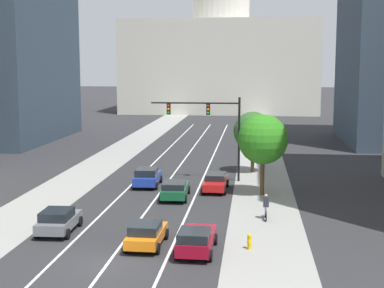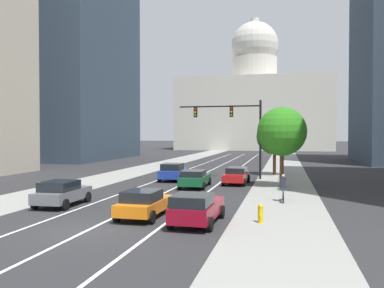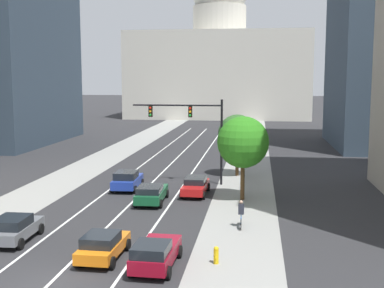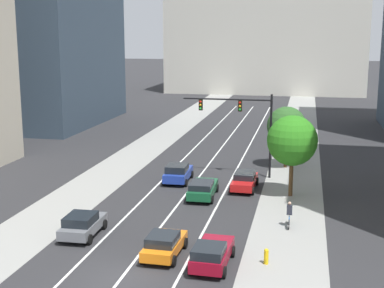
{
  "view_description": "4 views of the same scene",
  "coord_description": "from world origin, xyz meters",
  "px_view_note": "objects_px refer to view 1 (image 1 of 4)",
  "views": [
    {
      "loc": [
        7.4,
        -27.31,
        10.21
      ],
      "look_at": [
        1.68,
        25.2,
        2.83
      ],
      "focal_mm": 53.12,
      "sensor_mm": 36.0,
      "label": 1
    },
    {
      "loc": [
        8.38,
        -15.74,
        4.21
      ],
      "look_at": [
        -1.65,
        27.46,
        3.14
      ],
      "focal_mm": 37.42,
      "sensor_mm": 36.0,
      "label": 2
    },
    {
      "loc": [
        9.23,
        -20.64,
        9.28
      ],
      "look_at": [
        2.44,
        30.88,
        2.37
      ],
      "focal_mm": 46.84,
      "sensor_mm": 36.0,
      "label": 3
    },
    {
      "loc": [
        9.14,
        -25.53,
        12.61
      ],
      "look_at": [
        -0.62,
        21.03,
        3.0
      ],
      "focal_mm": 51.6,
      "sensor_mm": 36.0,
      "label": 4
    }
  ],
  "objects_px": {
    "car_crimson": "(196,240)",
    "street_tree_mid_right": "(263,139)",
    "car_gray": "(58,220)",
    "car_green": "(175,189)",
    "car_blue": "(147,177)",
    "fire_hydrant": "(250,241)",
    "traffic_signal_mast": "(212,121)",
    "cyclist": "(266,207)",
    "capitol_building": "(221,55)",
    "car_red": "(216,182)",
    "car_orange": "(146,234)",
    "street_tree_near_right": "(253,131)"
  },
  "relations": [
    {
      "from": "car_crimson",
      "to": "car_blue",
      "type": "xyz_separation_m",
      "value": [
        -5.85,
        16.74,
        0.04
      ]
    },
    {
      "from": "cyclist",
      "to": "street_tree_mid_right",
      "type": "xyz_separation_m",
      "value": [
        -0.15,
        7.2,
        3.58
      ]
    },
    {
      "from": "traffic_signal_mast",
      "to": "cyclist",
      "type": "height_order",
      "value": "traffic_signal_mast"
    },
    {
      "from": "capitol_building",
      "to": "cyclist",
      "type": "relative_size",
      "value": 23.99
    },
    {
      "from": "car_crimson",
      "to": "fire_hydrant",
      "type": "height_order",
      "value": "car_crimson"
    },
    {
      "from": "car_gray",
      "to": "car_green",
      "type": "relative_size",
      "value": 0.87
    },
    {
      "from": "capitol_building",
      "to": "car_green",
      "type": "bearing_deg",
      "value": -88.99
    },
    {
      "from": "street_tree_near_right",
      "to": "cyclist",
      "type": "bearing_deg",
      "value": -86.73
    },
    {
      "from": "car_orange",
      "to": "car_red",
      "type": "distance_m",
      "value": 15.17
    },
    {
      "from": "car_gray",
      "to": "street_tree_near_right",
      "type": "xyz_separation_m",
      "value": [
        11.75,
        21.05,
        3.2
      ]
    },
    {
      "from": "cyclist",
      "to": "traffic_signal_mast",
      "type": "bearing_deg",
      "value": 18.28
    },
    {
      "from": "car_blue",
      "to": "fire_hydrant",
      "type": "bearing_deg",
      "value": -152.62
    },
    {
      "from": "car_crimson",
      "to": "car_orange",
      "type": "height_order",
      "value": "car_crimson"
    },
    {
      "from": "car_blue",
      "to": "street_tree_mid_right",
      "type": "relative_size",
      "value": 0.66
    },
    {
      "from": "car_gray",
      "to": "cyclist",
      "type": "xyz_separation_m",
      "value": [
        12.7,
        4.42,
        0.07
      ]
    },
    {
      "from": "car_crimson",
      "to": "street_tree_mid_right",
      "type": "bearing_deg",
      "value": -13.03
    },
    {
      "from": "car_crimson",
      "to": "car_gray",
      "type": "height_order",
      "value": "car_crimson"
    },
    {
      "from": "car_crimson",
      "to": "traffic_signal_mast",
      "type": "distance_m",
      "value": 20.29
    },
    {
      "from": "car_gray",
      "to": "car_red",
      "type": "height_order",
      "value": "car_gray"
    },
    {
      "from": "street_tree_near_right",
      "to": "car_crimson",
      "type": "bearing_deg",
      "value": -97.05
    },
    {
      "from": "car_red",
      "to": "car_green",
      "type": "height_order",
      "value": "car_green"
    },
    {
      "from": "capitol_building",
      "to": "car_green",
      "type": "distance_m",
      "value": 84.39
    },
    {
      "from": "car_gray",
      "to": "car_green",
      "type": "height_order",
      "value": "car_gray"
    },
    {
      "from": "car_gray",
      "to": "traffic_signal_mast",
      "type": "bearing_deg",
      "value": -27.69
    },
    {
      "from": "car_crimson",
      "to": "car_gray",
      "type": "bearing_deg",
      "value": 72.88
    },
    {
      "from": "car_red",
      "to": "car_orange",
      "type": "bearing_deg",
      "value": 170.0
    },
    {
      "from": "car_green",
      "to": "car_crimson",
      "type": "bearing_deg",
      "value": -169.13
    },
    {
      "from": "car_green",
      "to": "car_red",
      "type": "bearing_deg",
      "value": -45.06
    },
    {
      "from": "cyclist",
      "to": "street_tree_mid_right",
      "type": "height_order",
      "value": "street_tree_mid_right"
    },
    {
      "from": "car_orange",
      "to": "car_red",
      "type": "bearing_deg",
      "value": -10.0
    },
    {
      "from": "traffic_signal_mast",
      "to": "cyclist",
      "type": "distance_m",
      "value": 13.92
    },
    {
      "from": "car_red",
      "to": "traffic_signal_mast",
      "type": "distance_m",
      "value": 6.09
    },
    {
      "from": "car_green",
      "to": "street_tree_near_right",
      "type": "distance_m",
      "value": 13.21
    },
    {
      "from": "car_crimson",
      "to": "fire_hydrant",
      "type": "bearing_deg",
      "value": -69.13
    },
    {
      "from": "car_blue",
      "to": "car_red",
      "type": "distance_m",
      "value": 5.94
    },
    {
      "from": "street_tree_near_right",
      "to": "car_blue",
      "type": "bearing_deg",
      "value": -140.51
    },
    {
      "from": "car_red",
      "to": "street_tree_near_right",
      "type": "relative_size",
      "value": 0.77
    },
    {
      "from": "car_crimson",
      "to": "street_tree_mid_right",
      "type": "xyz_separation_m",
      "value": [
        3.77,
        14.58,
        3.65
      ]
    },
    {
      "from": "car_gray",
      "to": "fire_hydrant",
      "type": "height_order",
      "value": "car_gray"
    },
    {
      "from": "capitol_building",
      "to": "car_green",
      "type": "relative_size",
      "value": 8.76
    },
    {
      "from": "capitol_building",
      "to": "car_orange",
      "type": "distance_m",
      "value": 96.02
    },
    {
      "from": "fire_hydrant",
      "to": "street_tree_mid_right",
      "type": "height_order",
      "value": "street_tree_mid_right"
    },
    {
      "from": "traffic_signal_mast",
      "to": "fire_hydrant",
      "type": "distance_m",
      "value": 19.67
    },
    {
      "from": "traffic_signal_mast",
      "to": "car_red",
      "type": "bearing_deg",
      "value": -81.55
    },
    {
      "from": "car_gray",
      "to": "street_tree_mid_right",
      "type": "height_order",
      "value": "street_tree_mid_right"
    },
    {
      "from": "car_blue",
      "to": "cyclist",
      "type": "height_order",
      "value": "cyclist"
    },
    {
      "from": "capitol_building",
      "to": "street_tree_mid_right",
      "type": "relative_size",
      "value": 6.44
    },
    {
      "from": "car_blue",
      "to": "street_tree_mid_right",
      "type": "distance_m",
      "value": 10.5
    },
    {
      "from": "car_blue",
      "to": "car_gray",
      "type": "height_order",
      "value": "car_blue"
    },
    {
      "from": "capitol_building",
      "to": "street_tree_mid_right",
      "type": "bearing_deg",
      "value": -84.29
    }
  ]
}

